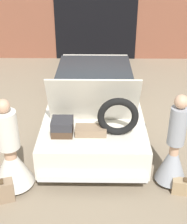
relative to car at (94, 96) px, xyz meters
The scene contains 6 objects.
ground_plane 0.55m from the car, 118.24° to the left, with size 40.00×40.00×0.00m, color #7F705B.
garage_wall_back 4.40m from the car, 90.01° to the left, with size 12.00×0.14×2.80m.
car is the anchor object (origin of this frame).
person_left 2.75m from the car, 119.21° to the right, with size 0.69×0.69×1.65m.
person_right 2.65m from the car, 59.60° to the right, with size 0.53×0.53×1.69m.
suitcase_beside_left_person 3.16m from the car, 118.09° to the right, with size 0.47×0.33×0.40m.
Camera 1 is at (0.07, -6.50, 3.70)m, focal length 50.00 mm.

